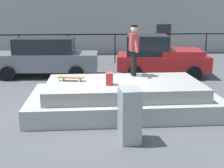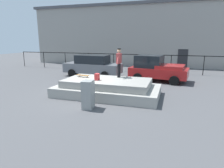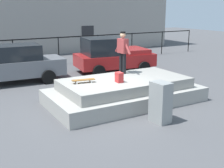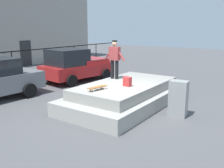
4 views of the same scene
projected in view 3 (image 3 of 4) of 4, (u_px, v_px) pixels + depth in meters
The scene contains 10 objects.
ground_plane at pixel (107, 107), 10.48m from camera, with size 60.00×60.00×0.00m, color #4C4C4F.
concrete_ledge at pixel (125, 91), 10.92m from camera, with size 5.57×2.91×0.89m.
skateboarder at pixel (123, 49), 11.47m from camera, with size 0.27×0.99×1.62m.
skateboard at pixel (83, 80), 10.19m from camera, with size 0.82×0.34×0.12m.
backpack at pixel (119, 77), 10.26m from camera, with size 0.28×0.20×0.35m, color red.
car_grey_sedan_near at pixel (11, 64), 13.51m from camera, with size 4.80×2.18×1.75m.
car_red_pickup_mid at pixel (112, 55), 15.85m from camera, with size 4.32×2.65×1.86m.
utility_box at pixel (161, 102), 8.96m from camera, with size 0.44×0.60×1.26m, color gray.
fence_row at pixel (37, 46), 17.21m from camera, with size 24.06×0.06×1.67m.
warehouse_building at pixel (6, 6), 23.04m from camera, with size 25.93×8.21×6.96m.
Camera 3 is at (-4.82, -8.68, 3.44)m, focal length 47.53 mm.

